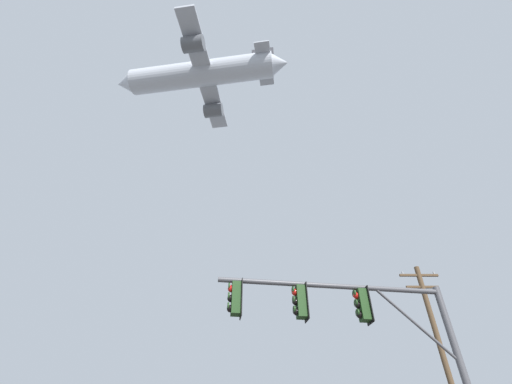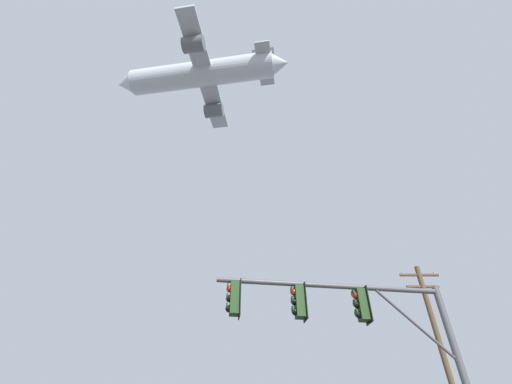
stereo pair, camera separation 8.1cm
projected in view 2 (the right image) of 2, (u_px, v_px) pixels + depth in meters
signal_pole_near at (359, 328)px, 9.69m from camera, size 6.73×1.12×6.01m
utility_pole at (445, 361)px, 17.26m from camera, size 2.20×0.28×10.68m
airplane at (202, 74)px, 50.40m from camera, size 25.34×19.58×6.90m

